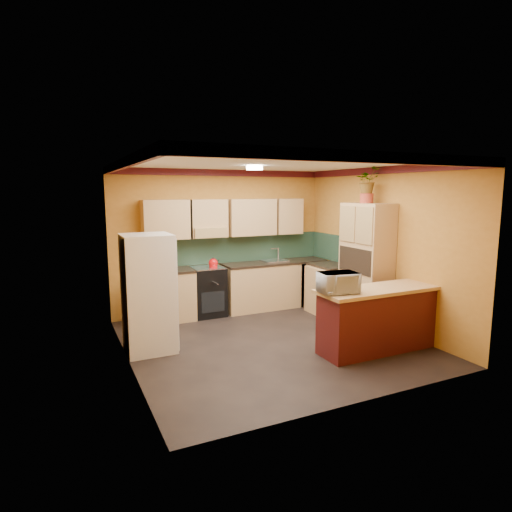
{
  "coord_description": "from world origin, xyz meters",
  "views": [
    {
      "loc": [
        -2.9,
        -5.59,
        2.3
      ],
      "look_at": [
        -0.05,
        0.45,
        1.28
      ],
      "focal_mm": 30.0,
      "sensor_mm": 36.0,
      "label": 1
    }
  ],
  "objects_px": {
    "pantry": "(366,265)",
    "breakfast_bar": "(379,321)",
    "base_cabinets_back": "(239,289)",
    "fridge": "(148,293)",
    "microwave": "(338,283)",
    "stove": "(208,291)"
  },
  "relations": [
    {
      "from": "pantry",
      "to": "fridge",
      "type": "bearing_deg",
      "value": 174.01
    },
    {
      "from": "fridge",
      "to": "stove",
      "type": "bearing_deg",
      "value": 44.91
    },
    {
      "from": "fridge",
      "to": "breakfast_bar",
      "type": "xyz_separation_m",
      "value": [
        3.01,
        -1.4,
        -0.41
      ]
    },
    {
      "from": "stove",
      "to": "breakfast_bar",
      "type": "height_order",
      "value": "stove"
    },
    {
      "from": "pantry",
      "to": "breakfast_bar",
      "type": "xyz_separation_m",
      "value": [
        -0.59,
        -1.03,
        -0.61
      ]
    },
    {
      "from": "base_cabinets_back",
      "to": "breakfast_bar",
      "type": "bearing_deg",
      "value": -69.26
    },
    {
      "from": "pantry",
      "to": "stove",
      "type": "bearing_deg",
      "value": 142.63
    },
    {
      "from": "base_cabinets_back",
      "to": "fridge",
      "type": "height_order",
      "value": "fridge"
    },
    {
      "from": "base_cabinets_back",
      "to": "stove",
      "type": "relative_size",
      "value": 4.01
    },
    {
      "from": "stove",
      "to": "microwave",
      "type": "distance_m",
      "value": 2.96
    },
    {
      "from": "stove",
      "to": "fridge",
      "type": "bearing_deg",
      "value": -135.09
    },
    {
      "from": "fridge",
      "to": "base_cabinets_back",
      "type": "bearing_deg",
      "value": 34.26
    },
    {
      "from": "base_cabinets_back",
      "to": "fridge",
      "type": "relative_size",
      "value": 2.15
    },
    {
      "from": "fridge",
      "to": "breakfast_bar",
      "type": "bearing_deg",
      "value": -24.98
    },
    {
      "from": "pantry",
      "to": "breakfast_bar",
      "type": "distance_m",
      "value": 1.33
    },
    {
      "from": "fridge",
      "to": "microwave",
      "type": "distance_m",
      "value": 2.68
    },
    {
      "from": "base_cabinets_back",
      "to": "pantry",
      "type": "height_order",
      "value": "pantry"
    },
    {
      "from": "base_cabinets_back",
      "to": "pantry",
      "type": "distance_m",
      "value": 2.45
    },
    {
      "from": "base_cabinets_back",
      "to": "fridge",
      "type": "bearing_deg",
      "value": -145.74
    },
    {
      "from": "base_cabinets_back",
      "to": "pantry",
      "type": "relative_size",
      "value": 1.74
    },
    {
      "from": "fridge",
      "to": "pantry",
      "type": "xyz_separation_m",
      "value": [
        3.6,
        -0.38,
        0.2
      ]
    },
    {
      "from": "base_cabinets_back",
      "to": "microwave",
      "type": "relative_size",
      "value": 7.17
    }
  ]
}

